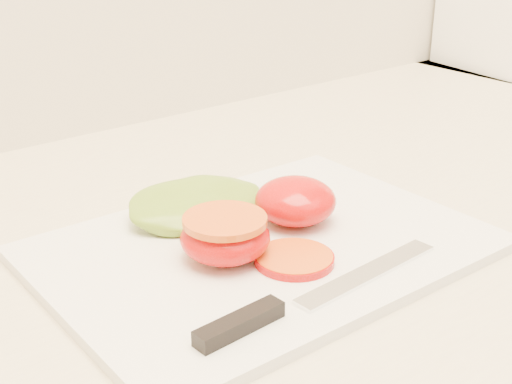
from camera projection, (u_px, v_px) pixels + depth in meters
cutting_board at (263, 247)px, 0.63m from camera, size 0.38×0.28×0.01m
tomato_half_dome at (295, 201)px, 0.66m from camera, size 0.08×0.08×0.04m
tomato_half_cut at (225, 236)px, 0.59m from camera, size 0.08×0.08×0.04m
tomato_slice_0 at (294, 259)px, 0.59m from camera, size 0.06×0.06×0.01m
lettuce_leaf_0 at (198, 205)px, 0.67m from camera, size 0.15×0.11×0.03m
knife at (294, 302)px, 0.53m from camera, size 0.24×0.03×0.01m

